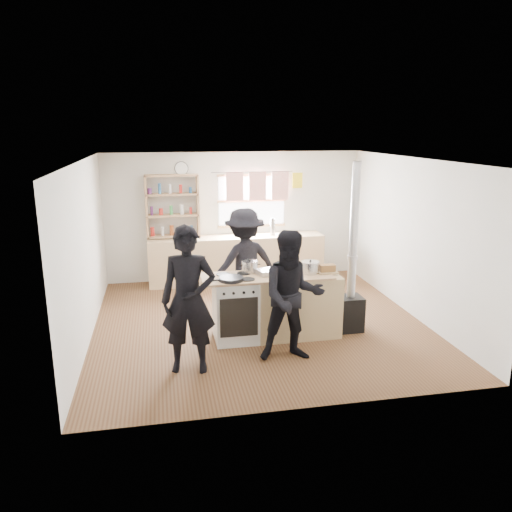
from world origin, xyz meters
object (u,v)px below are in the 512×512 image
at_px(bread_board, 327,269).
at_px(person_near_left, 189,300).
at_px(stockpot_counter, 310,267).
at_px(stockpot_stove, 250,266).
at_px(cooking_island, 276,306).
at_px(roast_tray, 269,271).
at_px(person_near_right, 292,297).
at_px(flue_heater, 351,289).
at_px(skillet_greens, 231,279).
at_px(thermos, 273,227).
at_px(person_far, 245,263).

distance_m(bread_board, person_near_left, 2.17).
bearing_deg(stockpot_counter, stockpot_stove, 165.66).
xyz_separation_m(cooking_island, stockpot_stove, (-0.35, 0.20, 0.55)).
distance_m(roast_tray, person_near_right, 0.84).
bearing_deg(roast_tray, stockpot_stove, 153.00).
distance_m(flue_heater, person_near_left, 2.57).
height_order(stockpot_counter, person_near_left, person_near_left).
relative_size(cooking_island, person_near_right, 1.15).
bearing_deg(roast_tray, person_near_right, -81.66).
bearing_deg(roast_tray, skillet_greens, -158.94).
bearing_deg(flue_heater, roast_tray, 177.75).
xyz_separation_m(cooking_island, bread_board, (0.73, -0.04, 0.51)).
distance_m(thermos, stockpot_counter, 2.79).
bearing_deg(person_far, person_near_left, 44.24).
relative_size(thermos, person_far, 0.18).
bearing_deg(stockpot_stove, roast_tray, -27.00).
distance_m(thermos, person_near_left, 4.04).
distance_m(thermos, flue_heater, 2.84).
height_order(stockpot_counter, person_far, person_far).
bearing_deg(thermos, cooking_island, -101.69).
distance_m(skillet_greens, stockpot_stove, 0.48).
bearing_deg(flue_heater, thermos, 101.49).
relative_size(skillet_greens, stockpot_stove, 1.50).
distance_m(stockpot_counter, flue_heater, 0.75).
distance_m(stockpot_stove, flue_heater, 1.54).
bearing_deg(person_near_right, flue_heater, 38.38).
relative_size(thermos, skillet_greens, 0.89).
distance_m(stockpot_stove, person_far, 0.70).
bearing_deg(cooking_island, stockpot_counter, -1.93).
height_order(cooking_island, person_far, person_far).
bearing_deg(person_near_left, bread_board, 30.47).
height_order(skillet_greens, stockpot_counter, stockpot_counter).
distance_m(roast_tray, stockpot_counter, 0.59).
relative_size(thermos, roast_tray, 0.80).
xyz_separation_m(roast_tray, person_near_right, (0.12, -0.82, -0.11)).
bearing_deg(thermos, flue_heater, -78.51).
xyz_separation_m(stockpot_counter, person_far, (-0.80, 0.90, -0.14)).
bearing_deg(skillet_greens, person_near_left, -133.46).
distance_m(thermos, bread_board, 2.81).
relative_size(cooking_island, person_near_left, 1.07).
relative_size(roast_tray, stockpot_stove, 1.69).
height_order(cooking_island, person_near_right, person_near_right).
bearing_deg(stockpot_stove, skillet_greens, -132.16).
relative_size(stockpot_counter, bread_board, 0.91).
height_order(skillet_greens, person_near_left, person_near_left).
relative_size(bread_board, person_near_right, 0.17).
height_order(roast_tray, person_near_right, person_near_right).
relative_size(skillet_greens, roast_tray, 0.89).
relative_size(bread_board, person_far, 0.16).
distance_m(thermos, stockpot_stove, 2.73).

